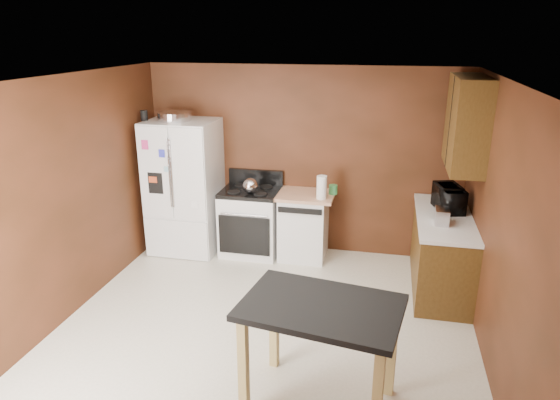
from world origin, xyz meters
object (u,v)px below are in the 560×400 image
(kettle, at_px, (250,186))
(microwave, at_px, (449,199))
(paper_towel, at_px, (322,187))
(refrigerator, at_px, (184,187))
(toaster, at_px, (442,216))
(green_canister, at_px, (333,190))
(pen_cup, at_px, (144,116))
(island, at_px, (321,321))
(dishwasher, at_px, (304,225))
(gas_range, at_px, (251,221))
(roasting_pan, at_px, (174,116))

(kettle, xyz_separation_m, microwave, (2.44, -0.12, 0.03))
(kettle, xyz_separation_m, paper_towel, (0.93, 0.00, 0.04))
(refrigerator, bearing_deg, toaster, -11.57)
(green_canister, bearing_deg, pen_cup, -173.83)
(pen_cup, height_order, island, pen_cup)
(microwave, relative_size, dishwasher, 0.54)
(pen_cup, xyz_separation_m, paper_towel, (2.32, 0.04, -0.83))
(paper_towel, xyz_separation_m, island, (0.36, -2.60, -0.27))
(paper_towel, xyz_separation_m, gas_range, (-0.97, 0.13, -0.58))
(toaster, bearing_deg, gas_range, 163.93)
(island, bearing_deg, dishwasher, 102.46)
(refrigerator, bearing_deg, gas_range, 3.81)
(roasting_pan, xyz_separation_m, dishwasher, (1.70, 0.09, -1.40))
(dishwasher, xyz_separation_m, island, (0.61, -2.76, 0.32))
(kettle, relative_size, island, 0.15)
(refrigerator, bearing_deg, island, -50.02)
(microwave, bearing_deg, refrigerator, 71.85)
(pen_cup, bearing_deg, kettle, 1.66)
(paper_towel, relative_size, refrigerator, 0.17)
(dishwasher, bearing_deg, island, -77.54)
(kettle, distance_m, green_canister, 1.08)
(paper_towel, xyz_separation_m, green_canister, (0.12, 0.22, -0.09))
(green_canister, relative_size, refrigerator, 0.07)
(roasting_pan, bearing_deg, microwave, -3.06)
(paper_towel, distance_m, dishwasher, 0.66)
(roasting_pan, xyz_separation_m, pen_cup, (-0.37, -0.11, 0.01))
(roasting_pan, relative_size, island, 0.33)
(refrigerator, bearing_deg, microwave, -3.27)
(gas_range, bearing_deg, island, -64.05)
(green_canister, bearing_deg, refrigerator, -175.70)
(pen_cup, relative_size, dishwasher, 0.15)
(roasting_pan, bearing_deg, dishwasher, 3.15)
(roasting_pan, relative_size, kettle, 2.19)
(kettle, xyz_separation_m, dishwasher, (0.68, 0.16, -0.55))
(pen_cup, relative_size, microwave, 0.28)
(gas_range, height_order, dishwasher, gas_range)
(dishwasher, bearing_deg, microwave, -8.99)
(paper_towel, relative_size, green_canister, 2.45)
(microwave, relative_size, refrigerator, 0.27)
(roasting_pan, xyz_separation_m, refrigerator, (0.07, 0.01, -0.95))
(pen_cup, distance_m, gas_range, 1.96)
(green_canister, relative_size, toaster, 0.52)
(green_canister, distance_m, toaster, 1.52)
(paper_towel, height_order, island, paper_towel)
(kettle, xyz_separation_m, refrigerator, (-0.95, 0.07, -0.10))
(paper_towel, bearing_deg, island, -82.10)
(dishwasher, bearing_deg, green_canister, 10.02)
(toaster, bearing_deg, dishwasher, 156.47)
(toaster, distance_m, dishwasher, 1.89)
(dishwasher, bearing_deg, roasting_pan, -176.85)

